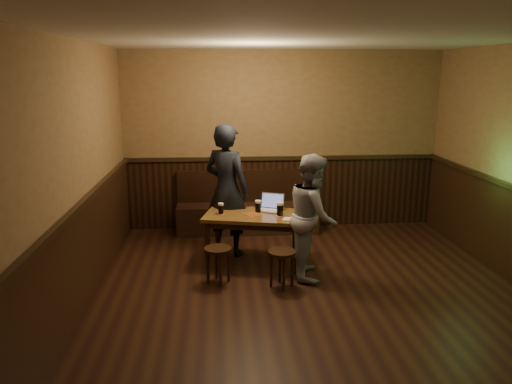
{
  "coord_description": "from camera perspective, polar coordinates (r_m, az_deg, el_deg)",
  "views": [
    {
      "loc": [
        -1.04,
        -4.83,
        2.46
      ],
      "look_at": [
        -0.56,
        1.27,
        0.99
      ],
      "focal_mm": 35.0,
      "sensor_mm": 36.0,
      "label": 1
    }
  ],
  "objects": [
    {
      "name": "pint_right",
      "position": [
        6.37,
        2.76,
        -1.96
      ],
      "size": [
        0.11,
        0.11,
        0.18
      ],
      "color": "#B33916",
      "rests_on": "pub_table"
    },
    {
      "name": "laptop",
      "position": [
        6.62,
        1.75,
        -1.63
      ],
      "size": [
        0.39,
        0.35,
        0.22
      ],
      "rotation": [
        0.0,
        0.0,
        -0.41
      ],
      "color": "silver",
      "rests_on": "pub_table"
    },
    {
      "name": "stool_right",
      "position": [
        5.86,
        2.97,
        -7.56
      ],
      "size": [
        0.35,
        0.35,
        0.44
      ],
      "rotation": [
        0.0,
        0.0,
        0.06
      ],
      "color": "black",
      "rests_on": "ground"
    },
    {
      "name": "pint_left",
      "position": [
        6.46,
        -4.04,
        -1.9
      ],
      "size": [
        0.09,
        0.09,
        0.15
      ],
      "color": "#B33916",
      "rests_on": "pub_table"
    },
    {
      "name": "bench",
      "position": [
        7.88,
        -0.98,
        -2.29
      ],
      "size": [
        2.2,
        0.5,
        0.95
      ],
      "color": "black",
      "rests_on": "ground"
    },
    {
      "name": "stool_left",
      "position": [
        5.97,
        -4.36,
        -7.18
      ],
      "size": [
        0.38,
        0.38,
        0.44
      ],
      "rotation": [
        0.0,
        0.0,
        0.19
      ],
      "color": "black",
      "rests_on": "ground"
    },
    {
      "name": "room",
      "position": [
        5.3,
        6.96,
        -0.33
      ],
      "size": [
        5.04,
        6.04,
        2.84
      ],
      "color": "black",
      "rests_on": "ground"
    },
    {
      "name": "person_suit",
      "position": [
        6.79,
        -3.35,
        0.26
      ],
      "size": [
        0.79,
        0.73,
        1.81
      ],
      "primitive_type": "imported",
      "rotation": [
        0.0,
        0.0,
        2.56
      ],
      "color": "black",
      "rests_on": "ground"
    },
    {
      "name": "person_grey",
      "position": [
        6.1,
        6.51,
        -2.73
      ],
      "size": [
        0.66,
        0.81,
        1.52
      ],
      "primitive_type": "imported",
      "rotation": [
        0.0,
        0.0,
        1.45
      ],
      "color": "#939398",
      "rests_on": "ground"
    },
    {
      "name": "menu",
      "position": [
        6.25,
        4.12,
        -3.1
      ],
      "size": [
        0.25,
        0.21,
        0.0
      ],
      "primitive_type": "cube",
      "rotation": [
        0.0,
        0.0,
        -0.3
      ],
      "color": "silver",
      "rests_on": "pub_table"
    },
    {
      "name": "pint_mid",
      "position": [
        6.51,
        0.24,
        -1.66
      ],
      "size": [
        0.11,
        0.11,
        0.16
      ],
      "color": "#B33916",
      "rests_on": "pub_table"
    },
    {
      "name": "pub_table",
      "position": [
        6.49,
        -0.23,
        -3.28
      ],
      "size": [
        1.39,
        0.98,
        0.68
      ],
      "rotation": [
        0.0,
        0.0,
        -0.23
      ],
      "color": "brown",
      "rests_on": "ground"
    }
  ]
}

